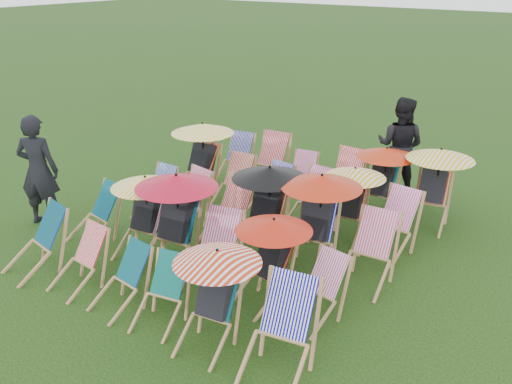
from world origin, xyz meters
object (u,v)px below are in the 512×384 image
Objects in this scene: person_rear at (400,146)px; deckchair_5 at (279,334)px; person_left at (38,170)px; deckchair_29 at (433,186)px; deckchair_0 at (35,241)px.

deckchair_5 is at bearing 96.10° from person_rear.
person_left is at bearing 43.73° from person_rear.
deckchair_5 is at bearing -98.54° from deckchair_29.
deckchair_29 is at bearing 80.38° from deckchair_5.
deckchair_5 is at bearing 12.57° from deckchair_0.
person_left is at bearing 160.54° from deckchair_5.
deckchair_5 is 5.87m from person_rear.
person_rear is at bearing 73.50° from deckchair_0.
deckchair_5 is (4.06, 0.12, 0.04)m from deckchair_0.
deckchair_5 is 4.68m from deckchair_29.
person_rear is at bearing -158.94° from person_left.
deckchair_0 is 6.31m from deckchair_29.
deckchair_0 is 6.64m from person_rear.
deckchair_29 reaches higher than deckchair_5.
deckchair_5 is 5.50m from person_left.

